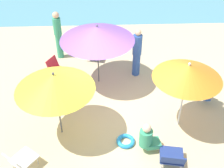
% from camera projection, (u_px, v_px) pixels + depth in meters
% --- Properties ---
extents(ground_plane, '(40.00, 40.00, 0.00)m').
position_uv_depth(ground_plane, '(119.00, 111.00, 7.91)').
color(ground_plane, '#D3BC8C').
extents(umbrella_purple, '(2.14, 2.14, 1.94)m').
position_uv_depth(umbrella_purple, '(97.00, 33.00, 7.95)').
color(umbrella_purple, '#4C4C51').
rests_on(umbrella_purple, ground_plane).
extents(umbrella_orange, '(1.61, 1.61, 1.94)m').
position_uv_depth(umbrella_orange, '(188.00, 72.00, 6.46)').
color(umbrella_orange, silver).
rests_on(umbrella_orange, ground_plane).
extents(umbrella_yellow, '(1.82, 1.82, 1.86)m').
position_uv_depth(umbrella_yellow, '(54.00, 82.00, 6.29)').
color(umbrella_yellow, '#4C4C51').
rests_on(umbrella_yellow, ground_plane).
extents(beach_chair_a, '(0.73, 0.75, 0.61)m').
position_uv_depth(beach_chair_a, '(20.00, 160.00, 6.19)').
color(beach_chair_a, white).
rests_on(beach_chair_a, ground_plane).
extents(beach_chair_b, '(0.63, 0.63, 0.67)m').
position_uv_depth(beach_chair_b, '(95.00, 49.00, 9.83)').
color(beach_chair_b, navy).
rests_on(beach_chair_b, ground_plane).
extents(beach_chair_c, '(0.63, 0.69, 0.57)m').
position_uv_depth(beach_chair_c, '(172.00, 158.00, 6.29)').
color(beach_chair_c, navy).
rests_on(beach_chair_c, ground_plane).
extents(beach_chair_d, '(0.67, 0.66, 0.65)m').
position_uv_depth(beach_chair_d, '(56.00, 68.00, 8.94)').
color(beach_chair_d, red).
rests_on(beach_chair_d, ground_plane).
extents(person_a, '(0.55, 0.35, 0.87)m').
position_uv_depth(person_a, '(148.00, 138.00, 6.56)').
color(person_a, '#389970').
rests_on(person_a, ground_plane).
extents(person_b, '(0.47, 0.52, 1.01)m').
position_uv_depth(person_b, '(208.00, 90.00, 7.80)').
color(person_b, '#2D519E').
rests_on(person_b, ground_plane).
extents(person_c, '(0.26, 0.26, 1.68)m').
position_uv_depth(person_c, '(58.00, 35.00, 9.58)').
color(person_c, '#389970').
rests_on(person_c, ground_plane).
extents(person_d, '(0.28, 0.28, 1.60)m').
position_uv_depth(person_d, '(137.00, 53.00, 8.79)').
color(person_d, '#2D519E').
rests_on(person_d, ground_plane).
extents(swim_ring, '(0.45, 0.45, 0.10)m').
position_uv_depth(swim_ring, '(126.00, 141.00, 6.97)').
color(swim_ring, '#238CD8').
rests_on(swim_ring, ground_plane).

